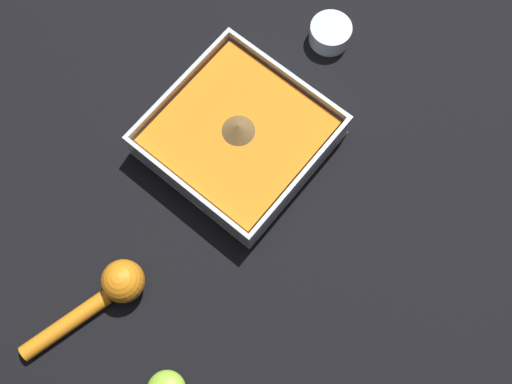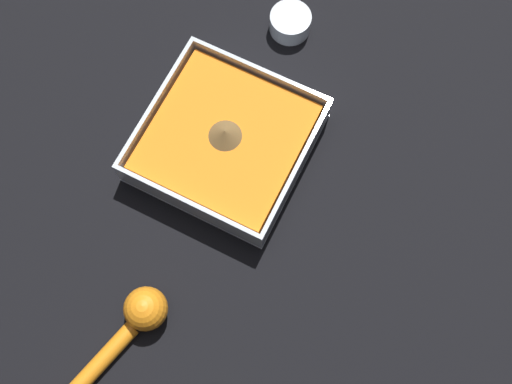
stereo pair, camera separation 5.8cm
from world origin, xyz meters
The scene contains 4 objects.
ground_plane centered at (0.00, 0.00, 0.00)m, with size 4.00×4.00×0.00m, color black.
square_dish centered at (-0.02, 0.03, 0.02)m, with size 0.23×0.23×0.06m.
spice_bowl centered at (0.20, 0.03, 0.02)m, with size 0.06×0.06×0.03m.
lemon_squeezer centered at (-0.30, 0.02, 0.02)m, with size 0.18×0.08×0.06m.
Camera 1 is at (-0.27, -0.21, 0.82)m, focal length 42.00 mm.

